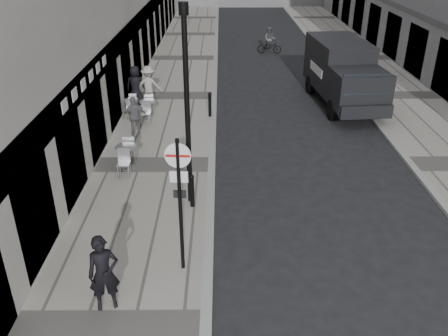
{
  "coord_description": "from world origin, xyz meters",
  "views": [
    {
      "loc": [
        0.33,
        -4.47,
        7.47
      ],
      "look_at": [
        0.41,
        7.52,
        1.4
      ],
      "focal_mm": 38.0,
      "sensor_mm": 36.0,
      "label": 1
    }
  ],
  "objects_px": {
    "sign_post": "(179,189)",
    "cyclist": "(270,43)",
    "panel_van": "(343,70)",
    "walking_man": "(104,273)",
    "lamppost": "(187,100)"
  },
  "relations": [
    {
      "from": "walking_man",
      "to": "lamppost",
      "type": "distance_m",
      "value": 5.27
    },
    {
      "from": "lamppost",
      "to": "sign_post",
      "type": "bearing_deg",
      "value": -90.0
    },
    {
      "from": "sign_post",
      "to": "panel_van",
      "type": "xyz_separation_m",
      "value": [
        6.58,
        12.38,
        -0.69
      ]
    },
    {
      "from": "lamppost",
      "to": "cyclist",
      "type": "height_order",
      "value": "lamppost"
    },
    {
      "from": "sign_post",
      "to": "cyclist",
      "type": "height_order",
      "value": "sign_post"
    },
    {
      "from": "panel_van",
      "to": "cyclist",
      "type": "distance_m",
      "value": 10.56
    },
    {
      "from": "lamppost",
      "to": "walking_man",
      "type": "bearing_deg",
      "value": -108.93
    },
    {
      "from": "cyclist",
      "to": "walking_man",
      "type": "bearing_deg",
      "value": -96.44
    },
    {
      "from": "panel_van",
      "to": "cyclist",
      "type": "bearing_deg",
      "value": 98.38
    },
    {
      "from": "sign_post",
      "to": "cyclist",
      "type": "xyz_separation_m",
      "value": [
        4.17,
        22.61,
        -1.63
      ]
    },
    {
      "from": "sign_post",
      "to": "cyclist",
      "type": "distance_m",
      "value": 23.05
    },
    {
      "from": "sign_post",
      "to": "cyclist",
      "type": "relative_size",
      "value": 1.98
    },
    {
      "from": "walking_man",
      "to": "panel_van",
      "type": "xyz_separation_m",
      "value": [
        8.12,
        13.68,
        0.59
      ]
    },
    {
      "from": "walking_man",
      "to": "cyclist",
      "type": "relative_size",
      "value": 1.04
    },
    {
      "from": "panel_van",
      "to": "walking_man",
      "type": "bearing_deg",
      "value": -125.56
    }
  ]
}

